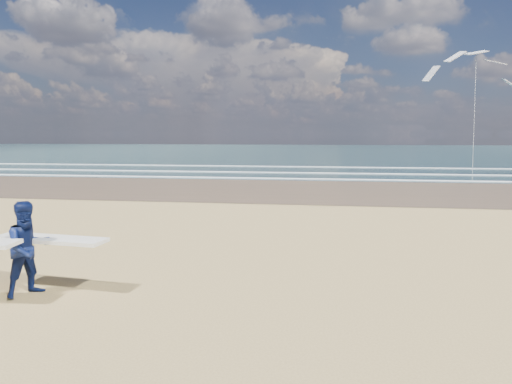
# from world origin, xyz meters

# --- Properties ---
(ocean) EXTENTS (220.00, 100.00, 0.02)m
(ocean) POSITION_xyz_m (20.00, 72.00, 0.01)
(ocean) COLOR #193438
(ocean) RESTS_ON ground
(surfer_far) EXTENTS (2.24, 1.24, 1.72)m
(surfer_far) POSITION_xyz_m (1.06, 0.71, 0.87)
(surfer_far) COLOR #0C1745
(surfer_far) RESTS_ON ground
(kite_1) EXTENTS (6.28, 4.79, 9.62)m
(kite_1) POSITION_xyz_m (15.99, 25.57, 5.50)
(kite_1) COLOR slate
(kite_1) RESTS_ON ground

